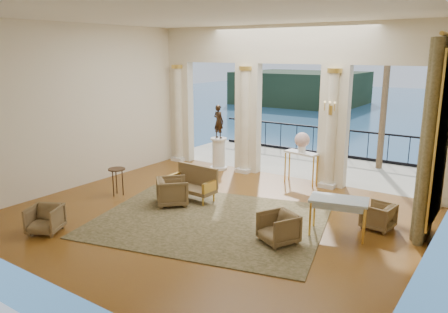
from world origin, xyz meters
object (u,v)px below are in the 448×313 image
Objects in this scene: pedestal at (219,154)px; side_table at (117,172)px; game_table at (339,203)px; console_table at (301,157)px; armchair_b at (278,227)px; settee at (194,183)px; statue at (219,122)px; armchair_a at (45,218)px; armchair_c at (378,215)px; armchair_d at (172,190)px.

side_table is (-0.68, -3.72, 0.13)m from pedestal.
game_table is 1.23× the size of console_table.
settee is at bearing -173.15° from armchair_b.
console_table is (1.70, 2.85, 0.35)m from settee.
armchair_a is at bearing 99.23° from statue.
armchair_b is 0.53× the size of game_table.
armchair_b is at bearing -142.99° from game_table.
console_table reaches higher than armchair_b.
game_table reaches higher than armchair_b.
pedestal is at bearing 136.38° from game_table.
settee is 2.09m from side_table.
armchair_c is at bearing 11.72° from settee.
statue is at bearing 79.69° from side_table.
armchair_c is 6.19m from statue.
pedestal is at bearing -29.45° from armchair_d.
statue is 1.03× the size of console_table.
armchair_a is 6.42m from statue.
armchair_b is at bearing -2.75° from side_table.
game_table is 1.75× the size of side_table.
armchair_d is (-3.22, 0.49, 0.04)m from armchair_b.
armchair_a is 2.68m from side_table.
console_table is at bearing 136.44° from armchair_b.
pedestal is at bearing 62.21° from armchair_a.
armchair_d is 3.99m from console_table.
armchair_c is at bearing 79.96° from armchair_b.
statue is (0.04, 6.30, 1.24)m from armchair_a.
armchair_d is 3.62m from pedestal.
armchair_a is 0.61× the size of statue.
pedestal reaches higher than game_table.
armchair_b is at bearing -59.78° from console_table.
pedestal is 0.99× the size of console_table.
armchair_a is 0.89× the size of side_table.
statue is (0.00, 0.00, 1.07)m from pedestal.
console_table is at bearing 46.62° from side_table.
pedestal is at bearing 79.69° from side_table.
armchair_b is (4.29, 2.34, 0.02)m from armchair_a.
settee is at bearing -109.44° from console_table.
armchair_a is 0.86× the size of armchair_d.
pedestal is (-1.19, 2.80, 0.07)m from settee.
game_table is 3.70m from console_table.
armchair_b is 0.93× the size of side_table.
settee is 3.24m from statue.
side_table is at bearing -122.01° from console_table.
armchair_c is 0.59× the size of statue.
armchair_d is 0.73× the size of console_table.
pedestal reaches higher than armchair_c.
pedestal is 1.07m from statue.
pedestal is 1.41× the size of side_table.
console_table is at bearing 112.86° from game_table.
game_table is at bearing 5.92° from armchair_a.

